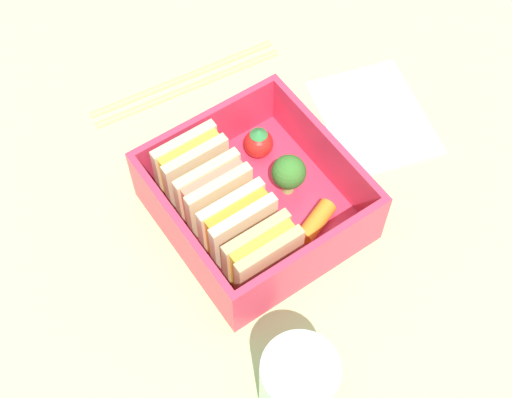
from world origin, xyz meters
TOP-DOWN VIEW (x-y plane):
  - ground_plane at (0.00, 0.00)cm, footprint 120.00×120.00cm
  - bento_tray at (0.00, 0.00)cm, footprint 15.57×14.92cm
  - bento_rim at (0.00, 0.00)cm, footprint 15.57×14.92cm
  - sandwich_left at (-5.17, 2.95)cm, footprint 2.57×5.90cm
  - sandwich_center_left at (-1.72, 2.95)cm, footprint 2.57×5.90cm
  - sandwich_center at (1.72, 2.95)cm, footprint 2.57×5.90cm
  - sandwich_center_right at (5.17, 2.95)cm, footprint 2.57×5.90cm
  - carrot_stick_far_left at (-4.24, -3.12)cm, footprint 2.79×4.12cm
  - broccoli_floret at (0.02, -3.33)cm, footprint 2.94×2.94cm
  - strawberry_far_left at (4.65, -3.50)cm, footprint 2.61×2.61cm
  - chopstick_pair at (15.98, -2.89)cm, footprint 4.13×19.39cm
  - drinking_glass at (-14.83, 6.73)cm, footprint 5.39×5.39cm
  - folded_napkin at (2.47, -15.09)cm, footprint 13.87×12.20cm

SIDE VIEW (x-z plane):
  - ground_plane at x=0.00cm, z-range -2.00..0.00cm
  - folded_napkin at x=2.47cm, z-range 0.00..0.40cm
  - chopstick_pair at x=15.98cm, z-range 0.00..0.70cm
  - bento_tray at x=0.00cm, z-range 0.00..1.20cm
  - carrot_stick_far_left at x=-4.24cm, z-range 1.20..2.74cm
  - strawberry_far_left at x=4.65cm, z-range 1.02..4.23cm
  - bento_rim at x=0.00cm, z-range 1.20..6.17cm
  - broccoli_floret at x=0.02cm, z-range 1.69..5.85cm
  - drinking_glass at x=-14.83cm, z-range 0.00..7.76cm
  - sandwich_left at x=-5.17cm, z-range 1.20..6.70cm
  - sandwich_center_left at x=-1.72cm, z-range 1.20..6.70cm
  - sandwich_center at x=1.72cm, z-range 1.20..6.70cm
  - sandwich_center_right at x=5.17cm, z-range 1.20..6.70cm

